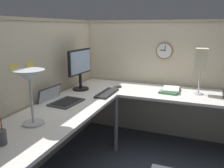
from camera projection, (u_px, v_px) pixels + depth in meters
name	position (u px, v px, depth m)	size (l,w,h in m)	color
ground_plane	(124.00, 159.00, 2.68)	(6.80, 6.80, 0.00)	#383D47
cubicle_wall_back	(37.00, 95.00, 2.46)	(2.57, 0.12, 1.58)	beige
cubicle_wall_right	(163.00, 79.00, 3.18)	(0.12, 2.37, 1.58)	beige
desk	(125.00, 113.00, 2.38)	(2.35, 2.15, 0.73)	silver
monitor	(80.00, 66.00, 2.82)	(0.46, 0.20, 0.50)	black
laptop	(59.00, 100.00, 2.42)	(0.37, 0.41, 0.22)	#38383D
keyboard	(107.00, 93.00, 2.70)	(0.43, 0.14, 0.02)	#232326
computer_mouse	(118.00, 86.00, 2.99)	(0.06, 0.10, 0.03)	#38383D
desk_lamp_dome	(30.00, 80.00, 1.78)	(0.24, 0.24, 0.44)	#B7BABF
pen_cup	(1.00, 137.00, 1.53)	(0.08, 0.08, 0.18)	#4C4C51
book_stack	(170.00, 90.00, 2.79)	(0.30, 0.24, 0.04)	#3F7F4C
desk_lamp_paper	(201.00, 61.00, 2.61)	(0.13, 0.13, 0.53)	#B7BABF
wall_clock	(164.00, 51.00, 3.04)	(0.04, 0.22, 0.22)	olive
pinned_note_leftmost	(30.00, 67.00, 2.25)	(0.10, 0.00, 0.09)	#EAD84C
pinned_note_rightmost	(14.00, 68.00, 2.05)	(0.09, 0.00, 0.06)	#EAD84C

